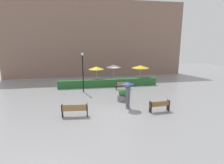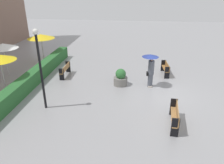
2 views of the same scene
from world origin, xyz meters
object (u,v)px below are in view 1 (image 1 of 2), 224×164
object	(u,v)px
pedestrian_with_umbrella	(128,91)
patio_umbrella_yellow_far	(140,67)
bench_near_left	(75,109)
patio_umbrella_white	(113,66)
planter_pot	(122,96)
lamp_post	(83,69)
bench_back_row	(123,85)
bench_near_right	(160,105)
patio_umbrella_yellow	(96,68)

from	to	relation	value
pedestrian_with_umbrella	patio_umbrella_yellow_far	distance (m)	9.82
bench_near_left	patio_umbrella_white	bearing A→B (deg)	66.20
planter_pot	lamp_post	bearing A→B (deg)	132.58
pedestrian_with_umbrella	planter_pot	bearing A→B (deg)	89.67
bench_near_left	patio_umbrella_yellow_far	bearing A→B (deg)	50.16
bench_near_left	bench_back_row	distance (m)	8.73
bench_near_right	planter_pot	distance (m)	3.82
bench_back_row	patio_umbrella_yellow_far	xyz separation A→B (m)	(3.04, 2.95, 1.65)
planter_pot	lamp_post	distance (m)	5.47
bench_near_left	bench_near_right	distance (m)	6.42
bench_near_right	bench_back_row	distance (m)	7.29
planter_pot	pedestrian_with_umbrella	bearing A→B (deg)	-90.33
patio_umbrella_white	planter_pot	bearing A→B (deg)	-95.13
pedestrian_with_umbrella	bench_near_left	bearing A→B (deg)	-166.20
patio_umbrella_yellow_far	lamp_post	bearing A→B (deg)	-156.24
patio_umbrella_yellow	patio_umbrella_yellow_far	size ratio (longest dim) A/B	0.99
pedestrian_with_umbrella	bench_near_right	bearing A→B (deg)	-29.23
lamp_post	patio_umbrella_white	world-z (taller)	lamp_post
bench_near_left	pedestrian_with_umbrella	world-z (taller)	pedestrian_with_umbrella
bench_near_left	patio_umbrella_yellow_far	distance (m)	13.03
bench_near_right	patio_umbrella_yellow_far	distance (m)	10.44
planter_pot	patio_umbrella_yellow_far	xyz separation A→B (m)	(4.08, 7.03, 1.69)
pedestrian_with_umbrella	patio_umbrella_yellow_far	world-z (taller)	patio_umbrella_yellow_far
pedestrian_with_umbrella	patio_umbrella_yellow	size ratio (longest dim) A/B	0.93
patio_umbrella_white	patio_umbrella_yellow_far	distance (m)	3.57
patio_umbrella_white	patio_umbrella_yellow	bearing A→B (deg)	-152.49
bench_near_right	pedestrian_with_umbrella	distance (m)	2.70
patio_umbrella_white	bench_near_left	bearing A→B (deg)	-113.80
patio_umbrella_white	patio_umbrella_yellow_far	bearing A→B (deg)	-21.34
patio_umbrella_white	patio_umbrella_yellow_far	xyz separation A→B (m)	(3.33, -1.30, -0.00)
planter_pot	patio_umbrella_yellow	distance (m)	7.44
bench_near_right	pedestrian_with_umbrella	size ratio (longest dim) A/B	0.77
patio_umbrella_yellow	planter_pot	bearing A→B (deg)	-76.40
bench_near_left	patio_umbrella_yellow	world-z (taller)	patio_umbrella_yellow
planter_pot	bench_near_right	bearing A→B (deg)	-54.63
pedestrian_with_umbrella	lamp_post	xyz separation A→B (m)	(-3.41, 5.60, 1.13)
patio_umbrella_yellow	patio_umbrella_yellow_far	xyz separation A→B (m)	(5.78, -0.02, 0.03)
pedestrian_with_umbrella	lamp_post	distance (m)	6.65
pedestrian_with_umbrella	planter_pot	world-z (taller)	pedestrian_with_umbrella
planter_pot	patio_umbrella_yellow	world-z (taller)	patio_umbrella_yellow
bench_back_row	lamp_post	bearing A→B (deg)	-175.48
bench_near_left	bench_back_row	bearing A→B (deg)	53.07
patio_umbrella_yellow	bench_near_left	bearing A→B (deg)	-104.11
lamp_post	patio_umbrella_yellow	world-z (taller)	lamp_post
patio_umbrella_white	bench_near_right	bearing A→B (deg)	-82.71
patio_umbrella_yellow_far	pedestrian_with_umbrella	bearing A→B (deg)	-114.67
planter_pot	patio_umbrella_yellow	xyz separation A→B (m)	(-1.70, 7.05, 1.66)
bench_near_left	patio_umbrella_yellow_far	xyz separation A→B (m)	(8.28, 9.93, 1.61)
bench_near_right	patio_umbrella_yellow	xyz separation A→B (m)	(-3.92, 10.16, 1.62)
planter_pot	patio_umbrella_yellow_far	bearing A→B (deg)	59.88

